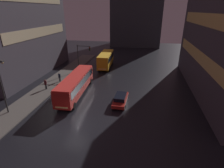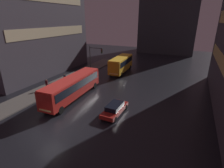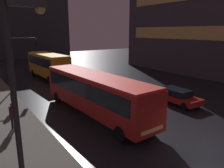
{
  "view_description": "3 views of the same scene",
  "coord_description": "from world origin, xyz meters",
  "px_view_note": "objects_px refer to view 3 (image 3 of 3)",
  "views": [
    {
      "loc": [
        7.53,
        -16.16,
        12.83
      ],
      "look_at": [
        2.77,
        9.36,
        1.77
      ],
      "focal_mm": 28.0,
      "sensor_mm": 36.0,
      "label": 1
    },
    {
      "loc": [
        12.27,
        -11.21,
        11.32
      ],
      "look_at": [
        2.39,
        10.47,
        2.3
      ],
      "focal_mm": 28.0,
      "sensor_mm": 36.0,
      "label": 2
    },
    {
      "loc": [
        -11.03,
        -5.87,
        6.44
      ],
      "look_at": [
        -0.27,
        9.74,
        1.82
      ],
      "focal_mm": 35.0,
      "sensor_mm": 36.0,
      "label": 3
    }
  ],
  "objects_px": {
    "bus_near": "(95,90)",
    "pedestrian_mid": "(13,98)",
    "pedestrian_near": "(13,113)",
    "traffic_light_main": "(20,54)",
    "bus_far": "(48,64)",
    "street_lamp_sidewalk": "(21,80)",
    "car_taxi": "(176,96)"
  },
  "relations": [
    {
      "from": "bus_near",
      "to": "street_lamp_sidewalk",
      "type": "bearing_deg",
      "value": 44.5
    },
    {
      "from": "pedestrian_near",
      "to": "pedestrian_mid",
      "type": "bearing_deg",
      "value": 172.8
    },
    {
      "from": "bus_far",
      "to": "street_lamp_sidewalk",
      "type": "relative_size",
      "value": 1.27
    },
    {
      "from": "pedestrian_near",
      "to": "car_taxi",
      "type": "bearing_deg",
      "value": 84.16
    },
    {
      "from": "bus_far",
      "to": "pedestrian_near",
      "type": "bearing_deg",
      "value": 60.58
    },
    {
      "from": "car_taxi",
      "to": "traffic_light_main",
      "type": "bearing_deg",
      "value": -50.11
    },
    {
      "from": "bus_near",
      "to": "street_lamp_sidewalk",
      "type": "distance_m",
      "value": 10.26
    },
    {
      "from": "bus_near",
      "to": "pedestrian_near",
      "type": "xyz_separation_m",
      "value": [
        -5.85,
        0.64,
        -0.77
      ]
    },
    {
      "from": "bus_far",
      "to": "car_taxi",
      "type": "bearing_deg",
      "value": 106.7
    },
    {
      "from": "bus_near",
      "to": "traffic_light_main",
      "type": "bearing_deg",
      "value": -78.66
    },
    {
      "from": "pedestrian_near",
      "to": "pedestrian_mid",
      "type": "xyz_separation_m",
      "value": [
        0.75,
        3.73,
        -0.05
      ]
    },
    {
      "from": "bus_near",
      "to": "pedestrian_near",
      "type": "bearing_deg",
      "value": -8.67
    },
    {
      "from": "pedestrian_near",
      "to": "pedestrian_mid",
      "type": "relative_size",
      "value": 1.05
    },
    {
      "from": "car_taxi",
      "to": "pedestrian_near",
      "type": "xyz_separation_m",
      "value": [
        -13.36,
        2.37,
        0.51
      ]
    },
    {
      "from": "bus_near",
      "to": "bus_far",
      "type": "relative_size",
      "value": 1.32
    },
    {
      "from": "pedestrian_near",
      "to": "traffic_light_main",
      "type": "relative_size",
      "value": 0.29
    },
    {
      "from": "car_taxi",
      "to": "traffic_light_main",
      "type": "height_order",
      "value": "traffic_light_main"
    },
    {
      "from": "traffic_light_main",
      "to": "street_lamp_sidewalk",
      "type": "relative_size",
      "value": 0.83
    },
    {
      "from": "bus_near",
      "to": "car_taxi",
      "type": "bearing_deg",
      "value": 164.63
    },
    {
      "from": "bus_near",
      "to": "traffic_light_main",
      "type": "distance_m",
      "value": 11.82
    },
    {
      "from": "car_taxi",
      "to": "street_lamp_sidewalk",
      "type": "bearing_deg",
      "value": 22.57
    },
    {
      "from": "bus_far",
      "to": "pedestrian_near",
      "type": "height_order",
      "value": "bus_far"
    },
    {
      "from": "bus_near",
      "to": "bus_far",
      "type": "distance_m",
      "value": 15.36
    },
    {
      "from": "street_lamp_sidewalk",
      "to": "car_taxi",
      "type": "bearing_deg",
      "value": 20.95
    },
    {
      "from": "bus_near",
      "to": "pedestrian_near",
      "type": "height_order",
      "value": "bus_near"
    },
    {
      "from": "bus_near",
      "to": "pedestrian_mid",
      "type": "bearing_deg",
      "value": -43.07
    },
    {
      "from": "pedestrian_mid",
      "to": "pedestrian_near",
      "type": "bearing_deg",
      "value": -58.89
    },
    {
      "from": "bus_far",
      "to": "car_taxi",
      "type": "relative_size",
      "value": 1.92
    },
    {
      "from": "bus_near",
      "to": "street_lamp_sidewalk",
      "type": "height_order",
      "value": "street_lamp_sidewalk"
    },
    {
      "from": "bus_far",
      "to": "pedestrian_mid",
      "type": "height_order",
      "value": "bus_far"
    },
    {
      "from": "car_taxi",
      "to": "pedestrian_near",
      "type": "height_order",
      "value": "pedestrian_near"
    },
    {
      "from": "bus_near",
      "to": "pedestrian_mid",
      "type": "xyz_separation_m",
      "value": [
        -5.09,
        4.37,
        -0.82
      ]
    }
  ]
}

